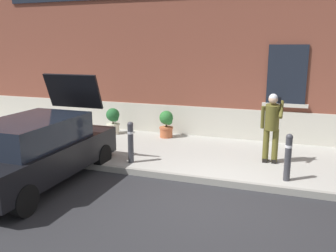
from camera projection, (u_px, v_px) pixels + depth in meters
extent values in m
plane|color=#232326|center=(206.00, 202.00, 7.03)|extent=(80.00, 80.00, 0.00)
cube|color=#99968E|center=(231.00, 158.00, 9.59)|extent=(24.00, 3.60, 0.15)
cube|color=gray|center=(216.00, 182.00, 7.88)|extent=(24.00, 0.12, 0.15)
cube|color=brown|center=(249.00, 21.00, 11.08)|extent=(24.00, 1.40, 7.50)
cube|color=#BCB7A8|center=(241.00, 127.00, 11.12)|extent=(24.00, 0.08, 1.10)
cube|color=black|center=(287.00, 74.00, 10.35)|extent=(1.10, 0.06, 1.70)
cube|color=#BCB7A8|center=(285.00, 105.00, 10.52)|extent=(1.30, 0.12, 0.10)
cube|color=black|center=(38.00, 157.00, 7.87)|extent=(1.76, 4.00, 0.64)
cube|color=black|center=(31.00, 132.00, 7.60)|extent=(1.54, 2.40, 0.56)
cube|color=black|center=(88.00, 143.00, 9.77)|extent=(1.66, 0.10, 0.20)
cube|color=yellow|center=(88.00, 137.00, 9.73)|extent=(0.52, 0.02, 0.12)
cube|color=#B21414|center=(64.00, 126.00, 9.92)|extent=(0.16, 0.04, 0.18)
cube|color=#B21414|center=(112.00, 130.00, 9.43)|extent=(0.16, 0.04, 0.18)
cube|color=black|center=(73.00, 91.00, 8.93)|extent=(1.49, 0.37, 0.87)
cylinder|color=black|center=(24.00, 201.00, 6.40)|extent=(0.20, 0.60, 0.60)
cylinder|color=black|center=(50.00, 150.00, 9.49)|extent=(0.20, 0.60, 0.60)
cylinder|color=black|center=(102.00, 156.00, 8.97)|extent=(0.20, 0.60, 0.60)
cylinder|color=#333338|center=(288.00, 160.00, 7.66)|extent=(0.14, 0.14, 0.95)
sphere|color=#333338|center=(289.00, 137.00, 7.55)|extent=(0.15, 0.15, 0.15)
cylinder|color=silver|center=(289.00, 146.00, 7.60)|extent=(0.15, 0.15, 0.06)
cylinder|color=#333338|center=(131.00, 144.00, 8.87)|extent=(0.14, 0.14, 0.95)
sphere|color=#333338|center=(130.00, 125.00, 8.76)|extent=(0.15, 0.15, 0.15)
cylinder|color=silver|center=(130.00, 133.00, 8.80)|extent=(0.15, 0.15, 0.06)
cylinder|color=#514C1E|center=(266.00, 145.00, 8.90)|extent=(0.15, 0.15, 0.82)
cube|color=black|center=(265.00, 159.00, 9.05)|extent=(0.12, 0.28, 0.10)
cylinder|color=#514C1E|center=(275.00, 146.00, 8.83)|extent=(0.15, 0.15, 0.82)
cube|color=black|center=(274.00, 160.00, 8.97)|extent=(0.12, 0.28, 0.10)
cylinder|color=#514C1E|center=(272.00, 117.00, 8.67)|extent=(0.34, 0.42, 0.66)
sphere|color=tan|center=(273.00, 99.00, 8.52)|extent=(0.22, 0.22, 0.22)
sphere|color=silver|center=(273.00, 98.00, 8.52)|extent=(0.21, 0.21, 0.21)
cylinder|color=#514C1E|center=(263.00, 117.00, 8.72)|extent=(0.09, 0.16, 0.57)
cylinder|color=#514C1E|center=(281.00, 109.00, 8.53)|extent=(0.09, 0.43, 0.40)
cube|color=black|center=(280.00, 101.00, 8.46)|extent=(0.07, 0.02, 0.15)
cylinder|color=beige|center=(113.00, 129.00, 11.87)|extent=(0.40, 0.40, 0.34)
cylinder|color=beige|center=(113.00, 124.00, 11.84)|extent=(0.44, 0.44, 0.05)
cylinder|color=#47331E|center=(113.00, 120.00, 11.81)|extent=(0.04, 0.04, 0.24)
sphere|color=#1E5628|center=(113.00, 115.00, 11.77)|extent=(0.44, 0.44, 0.44)
sphere|color=#1E5628|center=(115.00, 118.00, 11.71)|extent=(0.24, 0.24, 0.24)
cylinder|color=#B25B38|center=(166.00, 132.00, 11.40)|extent=(0.40, 0.40, 0.34)
cylinder|color=#B25B38|center=(166.00, 128.00, 11.37)|extent=(0.44, 0.44, 0.05)
cylinder|color=#47331E|center=(166.00, 123.00, 11.34)|extent=(0.04, 0.04, 0.24)
sphere|color=#286B2D|center=(166.00, 118.00, 11.30)|extent=(0.44, 0.44, 0.44)
sphere|color=#286B2D|center=(169.00, 121.00, 11.25)|extent=(0.24, 0.24, 0.24)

